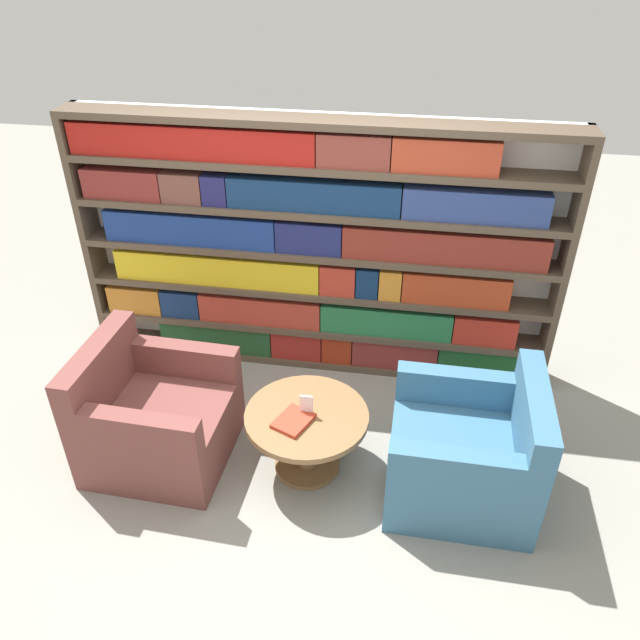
% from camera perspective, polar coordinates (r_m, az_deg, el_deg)
% --- Properties ---
extents(ground_plane, '(14.00, 14.00, 0.00)m').
position_cam_1_polar(ground_plane, '(4.14, -3.50, -14.10)').
color(ground_plane, gray).
extents(bookshelf, '(3.52, 0.30, 1.93)m').
position_cam_1_polar(bookshelf, '(4.59, -0.58, 6.21)').
color(bookshelf, silver).
rests_on(bookshelf, ground_plane).
extents(armchair_left, '(0.89, 0.86, 0.83)m').
position_cam_1_polar(armchair_left, '(4.22, -14.84, -8.74)').
color(armchair_left, brown).
rests_on(armchair_left, ground_plane).
extents(armchair_right, '(0.87, 0.84, 0.83)m').
position_cam_1_polar(armchair_right, '(3.95, 13.34, -11.97)').
color(armchair_right, '#386684').
rests_on(armchair_right, ground_plane).
extents(coffee_table, '(0.77, 0.77, 0.45)m').
position_cam_1_polar(coffee_table, '(3.97, -1.22, -9.98)').
color(coffee_table, brown).
rests_on(coffee_table, ground_plane).
extents(table_sign, '(0.08, 0.06, 0.15)m').
position_cam_1_polar(table_sign, '(3.84, -1.25, -7.92)').
color(table_sign, black).
rests_on(table_sign, coffee_table).
extents(stray_book, '(0.27, 0.29, 0.03)m').
position_cam_1_polar(stray_book, '(3.82, -2.45, -9.19)').
color(stray_book, '#B73823').
rests_on(stray_book, coffee_table).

